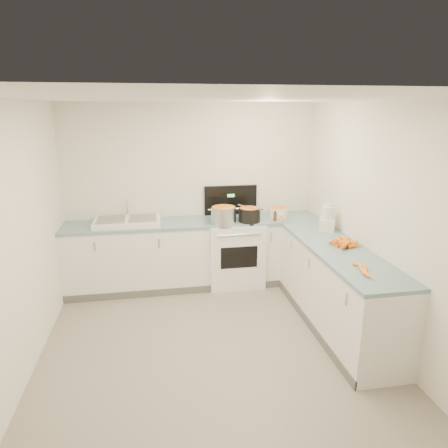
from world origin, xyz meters
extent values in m
cube|color=white|center=(0.00, 1.70, 0.45)|extent=(3.50, 0.60, 0.90)
cube|color=#7297A2|center=(0.00, 1.70, 0.92)|extent=(3.50, 0.62, 0.04)
cube|color=white|center=(1.45, 0.30, 0.45)|extent=(0.60, 2.20, 0.90)
cube|color=#7297A2|center=(1.45, 0.30, 0.92)|extent=(0.62, 2.20, 0.04)
cube|color=white|center=(0.55, 1.68, 0.45)|extent=(0.76, 0.65, 0.90)
cube|color=black|center=(0.55, 1.98, 1.15)|extent=(0.76, 0.05, 0.42)
cube|color=white|center=(-0.90, 1.70, 0.97)|extent=(0.86, 0.52, 0.07)
cube|color=slate|center=(-1.10, 1.70, 1.01)|extent=(0.36, 0.42, 0.01)
cube|color=slate|center=(-0.70, 1.70, 1.01)|extent=(0.36, 0.42, 0.01)
cylinder|color=silver|center=(-0.90, 1.92, 1.13)|extent=(0.03, 0.03, 0.24)
cylinder|color=silver|center=(0.37, 1.51, 1.04)|extent=(0.37, 0.37, 0.24)
cylinder|color=black|center=(0.73, 1.53, 1.02)|extent=(0.32, 0.32, 0.21)
cylinder|color=#AD7A47|center=(0.73, 1.53, 1.14)|extent=(0.25, 0.36, 0.02)
cylinder|color=white|center=(1.19, 1.74, 1.00)|extent=(0.34, 0.34, 0.13)
cylinder|color=#593319|center=(1.08, 1.51, 1.00)|extent=(0.05, 0.05, 0.12)
cylinder|color=#E5B266|center=(1.14, 1.45, 0.99)|extent=(0.05, 0.05, 0.09)
cube|color=white|center=(1.59, 0.97, 1.02)|extent=(0.23, 0.25, 0.15)
cylinder|color=silver|center=(1.59, 0.97, 1.17)|extent=(0.16, 0.16, 0.16)
cylinder|color=white|center=(1.59, 0.97, 1.27)|extent=(0.09, 0.09, 0.04)
cone|color=orange|center=(1.59, 0.35, 0.96)|extent=(0.17, 0.11, 0.05)
cone|color=orange|center=(1.57, 0.43, 0.97)|extent=(0.10, 0.18, 0.05)
cone|color=orange|center=(1.58, 0.38, 0.96)|extent=(0.09, 0.21, 0.05)
cone|color=orange|center=(1.63, 0.29, 0.96)|extent=(0.20, 0.06, 0.05)
cone|color=orange|center=(1.48, 0.43, 0.96)|extent=(0.17, 0.10, 0.04)
cone|color=orange|center=(1.54, 0.34, 0.96)|extent=(0.15, 0.17, 0.04)
cone|color=orange|center=(1.47, 0.51, 0.96)|extent=(0.19, 0.13, 0.04)
cone|color=orange|center=(1.50, 0.39, 0.96)|extent=(0.19, 0.14, 0.04)
cone|color=orange|center=(1.48, 0.36, 0.96)|extent=(0.19, 0.13, 0.04)
cone|color=orange|center=(1.55, 0.33, 0.96)|extent=(0.19, 0.17, 0.05)
cone|color=orange|center=(1.57, 0.40, 0.96)|extent=(0.21, 0.12, 0.05)
cone|color=orange|center=(1.54, 0.38, 0.96)|extent=(0.17, 0.15, 0.04)
cone|color=orange|center=(1.58, 0.43, 0.96)|extent=(0.16, 0.18, 0.04)
cone|color=orange|center=(1.58, 0.37, 0.99)|extent=(0.19, 0.16, 0.05)
cone|color=orange|center=(1.54, 0.36, 0.99)|extent=(0.17, 0.16, 0.05)
cone|color=orange|center=(1.50, 0.37, 0.98)|extent=(0.20, 0.07, 0.04)
cone|color=orange|center=(1.48, 0.43, 1.00)|extent=(0.18, 0.19, 0.04)
cone|color=orange|center=(1.51, 0.36, 0.99)|extent=(0.11, 0.22, 0.05)
cone|color=orange|center=(1.49, 0.26, 0.99)|extent=(0.18, 0.18, 0.04)
cone|color=orange|center=(1.55, 0.35, 0.99)|extent=(0.20, 0.13, 0.05)
cone|color=orange|center=(1.55, 0.41, 1.00)|extent=(0.10, 0.20, 0.04)
cone|color=orange|center=(1.51, 0.30, 0.98)|extent=(0.19, 0.17, 0.05)
cone|color=orange|center=(1.55, 0.36, 1.00)|extent=(0.09, 0.17, 0.05)
cone|color=orange|center=(1.36, -0.49, 0.96)|extent=(0.04, 0.18, 0.04)
cone|color=orange|center=(1.36, -0.43, 0.96)|extent=(0.10, 0.17, 0.04)
cone|color=orange|center=(1.35, -0.37, 0.96)|extent=(0.10, 0.20, 0.04)
cone|color=orange|center=(1.41, -0.31, 0.96)|extent=(0.09, 0.18, 0.04)
cone|color=orange|center=(1.40, -0.25, 0.96)|extent=(0.10, 0.17, 0.04)
cube|color=tan|center=(-1.03, 1.74, 1.02)|extent=(0.04, 0.01, 0.00)
cube|color=tan|center=(-1.06, 1.79, 1.01)|extent=(0.03, 0.02, 0.00)
cube|color=tan|center=(-1.00, 1.80, 1.02)|extent=(0.03, 0.05, 0.00)
cube|color=tan|center=(-1.03, 1.75, 1.02)|extent=(0.05, 0.03, 0.00)
cube|color=tan|center=(-1.10, 1.82, 1.02)|extent=(0.03, 0.02, 0.00)
cube|color=tan|center=(-1.00, 1.60, 1.02)|extent=(0.01, 0.04, 0.00)
cube|color=tan|center=(-1.09, 1.75, 1.01)|extent=(0.04, 0.03, 0.00)
cube|color=tan|center=(-1.12, 1.68, 1.02)|extent=(0.03, 0.03, 0.00)
cube|color=tan|center=(-1.18, 1.74, 1.01)|extent=(0.05, 0.02, 0.00)
cube|color=tan|center=(-1.09, 1.57, 1.02)|extent=(0.02, 0.04, 0.00)
cube|color=tan|center=(-1.17, 1.64, 1.02)|extent=(0.04, 0.04, 0.00)
cube|color=tan|center=(-1.12, 1.81, 1.01)|extent=(0.05, 0.02, 0.00)
camera|label=1|loc=(-0.52, -3.54, 2.41)|focal=32.00mm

